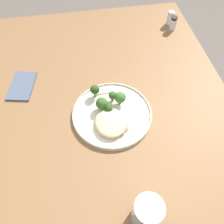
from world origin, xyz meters
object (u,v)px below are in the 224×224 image
dinner_plate (112,114)px  pepper_shaker (173,23)px  broccoli_floret_tall_stalk (120,98)px  salt_shaker (170,18)px  water_glass (146,213)px  folded_napkin (22,86)px  seared_scallop_half_hidden (105,123)px  seared_scallop_right_edge (111,124)px  seared_scallop_large_seared (122,131)px  broccoli_floret_front_edge (95,90)px  broccoli_floret_center_pile (109,108)px  seared_scallop_left_edge (125,126)px  broccoli_floret_rear_charred (113,95)px  broccoli_floret_split_head (102,104)px

dinner_plate → pepper_shaker: (-0.46, 0.38, 0.02)m
broccoli_floret_tall_stalk → salt_shaker: size_ratio=0.86×
water_glass → pepper_shaker: 0.88m
folded_napkin → salt_shaker: salt_shaker is taller
seared_scallop_half_hidden → seared_scallop_right_edge: bearing=59.5°
seared_scallop_large_seared → broccoli_floret_front_edge: (-0.18, -0.07, 0.02)m
seared_scallop_right_edge → pepper_shaker: pepper_shaker is taller
seared_scallop_right_edge → seared_scallop_large_seared: size_ratio=1.40×
broccoli_floret_center_pile → broccoli_floret_front_edge: bearing=-155.9°
seared_scallop_left_edge → seared_scallop_right_edge: 0.05m
broccoli_floret_tall_stalk → broccoli_floret_rear_charred: (-0.02, -0.02, -0.01)m
broccoli_floret_front_edge → pepper_shaker: 0.56m
water_glass → broccoli_floret_front_edge: bearing=-169.8°
broccoli_floret_front_edge → seared_scallop_large_seared: bearing=21.1°
broccoli_floret_front_edge → pepper_shaker: (-0.36, 0.43, -0.01)m
broccoli_floret_split_head → folded_napkin: (-0.17, -0.30, -0.04)m
seared_scallop_left_edge → salt_shaker: bearing=148.9°
dinner_plate → water_glass: bearing=5.0°
broccoli_floret_front_edge → folded_napkin: bearing=-110.4°
salt_shaker → broccoli_floret_center_pile: bearing=-38.2°
water_glass → pepper_shaker: (-0.81, 0.35, -0.02)m
seared_scallop_left_edge → broccoli_floret_tall_stalk: bearing=179.2°
seared_scallop_right_edge → salt_shaker: 0.68m
dinner_plate → broccoli_floret_front_edge: broccoli_floret_front_edge is taller
seared_scallop_left_edge → broccoli_floret_split_head: bearing=-144.0°
seared_scallop_right_edge → water_glass: size_ratio=0.27×
seared_scallop_right_edge → dinner_plate: bearing=166.6°
broccoli_floret_tall_stalk → water_glass: (0.40, -0.01, 0.01)m
dinner_plate → broccoli_floret_front_edge: (-0.09, -0.05, 0.04)m
broccoli_floret_front_edge → water_glass: 0.46m
seared_scallop_half_hidden → folded_napkin: size_ratio=0.20×
water_glass → folded_napkin: size_ratio=0.79×
salt_shaker → seared_scallop_large_seared: bearing=-31.5°
dinner_plate → seared_scallop_large_seared: 0.09m
broccoli_floret_front_edge → pepper_shaker: size_ratio=0.82×
dinner_plate → seared_scallop_left_edge: size_ratio=9.99×
folded_napkin → broccoli_floret_tall_stalk: bearing=66.9°
dinner_plate → water_glass: water_glass is taller
broccoli_floret_tall_stalk → water_glass: size_ratio=0.49×
seared_scallop_half_hidden → seared_scallop_right_edge: size_ratio=0.95×
broccoli_floret_rear_charred → broccoli_floret_center_pile: (0.05, -0.02, -0.00)m
salt_shaker → pepper_shaker: same height
seared_scallop_left_edge → seared_scallop_large_seared: seared_scallop_large_seared is taller
broccoli_floret_tall_stalk → broccoli_floret_center_pile: size_ratio=1.38×
broccoli_floret_front_edge → salt_shaker: salt_shaker is taller
seared_scallop_half_hidden → pepper_shaker: 0.64m
seared_scallop_left_edge → water_glass: bearing=-0.8°
broccoli_floret_rear_charred → broccoli_floret_center_pile: 0.06m
broccoli_floret_tall_stalk → seared_scallop_left_edge: bearing=-0.8°
seared_scallop_right_edge → pepper_shaker: bearing=142.5°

